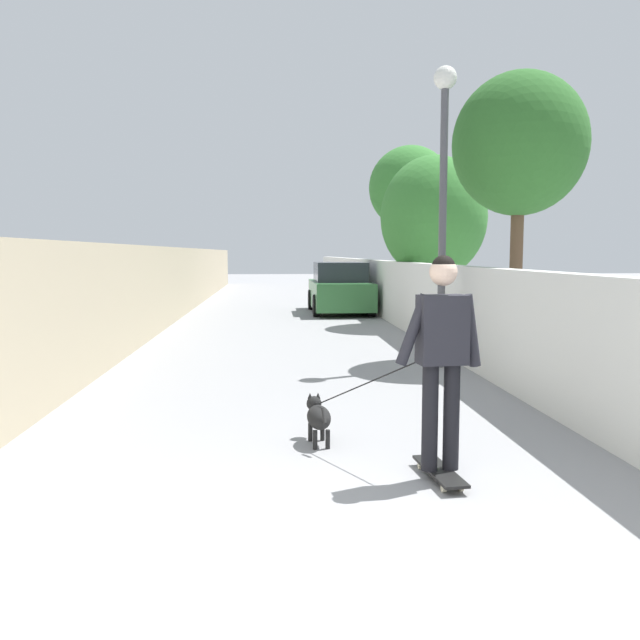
% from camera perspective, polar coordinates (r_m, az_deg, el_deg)
% --- Properties ---
extents(ground_plane, '(80.00, 80.00, 0.00)m').
position_cam_1_polar(ground_plane, '(17.41, -3.29, -0.23)').
color(ground_plane, gray).
extents(wall_left, '(48.00, 0.30, 1.98)m').
position_cam_1_polar(wall_left, '(15.57, -14.18, 2.54)').
color(wall_left, tan).
rests_on(wall_left, ground).
extents(fence_right, '(48.00, 0.30, 1.61)m').
position_cam_1_polar(fence_right, '(15.69, 7.74, 2.01)').
color(fence_right, silver).
rests_on(fence_right, ground).
extents(tree_right_near, '(2.19, 2.19, 4.77)m').
position_cam_1_polar(tree_right_near, '(11.69, 16.80, 14.18)').
color(tree_right_near, brown).
rests_on(tree_right_near, ground).
extents(tree_right_mid, '(2.63, 2.63, 4.22)m').
position_cam_1_polar(tree_right_mid, '(16.82, 9.75, 8.67)').
color(tree_right_mid, '#473523').
rests_on(tree_right_mid, ground).
extents(tree_right_far, '(2.77, 2.77, 5.41)m').
position_cam_1_polar(tree_right_far, '(22.90, 7.76, 11.17)').
color(tree_right_far, brown).
rests_on(tree_right_far, ground).
extents(lamp_post, '(0.36, 0.36, 4.69)m').
position_cam_1_polar(lamp_post, '(10.76, 10.59, 12.89)').
color(lamp_post, '#4C4C51').
rests_on(lamp_post, ground).
extents(skateboard, '(0.82, 0.28, 0.08)m').
position_cam_1_polar(skateboard, '(5.57, 10.26, -12.69)').
color(skateboard, black).
rests_on(skateboard, ground).
extents(person_skateboarder, '(0.26, 0.72, 1.72)m').
position_cam_1_polar(person_skateboarder, '(5.34, 10.46, -2.14)').
color(person_skateboarder, black).
rests_on(person_skateboarder, skateboard).
extents(dog, '(1.40, 1.04, 1.06)m').
position_cam_1_polar(dog, '(6.39, -0.12, -8.26)').
color(dog, black).
rests_on(dog, ground).
extents(car_near, '(3.90, 1.80, 1.54)m').
position_cam_1_polar(car_near, '(20.23, 1.73, 2.65)').
color(car_near, '#336B38').
rests_on(car_near, ground).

